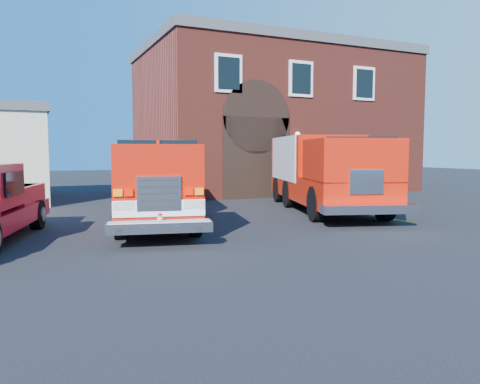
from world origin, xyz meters
name	(u,v)px	position (x,y,z in m)	size (l,w,h in m)	color
ground	(222,236)	(0.00, 0.00, 0.00)	(100.00, 100.00, 0.00)	black
parking_stripe_near	(383,217)	(6.50, 1.00, 0.00)	(0.12, 3.00, 0.01)	gold
parking_stripe_mid	(332,208)	(6.50, 4.00, 0.00)	(0.12, 3.00, 0.01)	gold
parking_stripe_far	(294,201)	(6.50, 7.00, 0.00)	(0.12, 3.00, 0.01)	gold
fire_station	(271,120)	(8.99, 13.98, 4.25)	(15.20, 10.20, 8.45)	maroon
fire_engine	(155,181)	(-1.03, 3.21, 1.35)	(4.17, 8.80, 2.62)	black
secondary_truck	(324,170)	(5.87, 3.70, 1.60)	(5.38, 9.45, 2.93)	black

